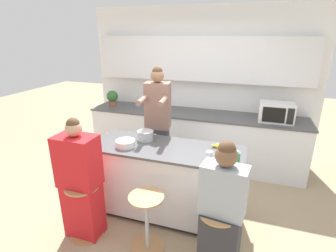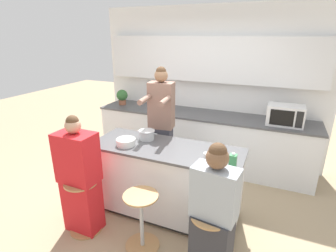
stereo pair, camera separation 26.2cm
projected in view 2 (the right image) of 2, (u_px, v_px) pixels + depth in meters
name	position (u px, v px, depth m)	size (l,w,h in m)	color
ground_plane	(166.00, 212.00, 3.48)	(16.00, 16.00, 0.00)	tan
wall_back	(209.00, 76.00, 4.58)	(4.02, 0.22, 2.70)	white
back_counter	(201.00, 139.00, 4.64)	(3.73, 0.70, 0.94)	silver
kitchen_island	(166.00, 180.00, 3.33)	(1.87, 0.72, 0.94)	black
bar_stool_leftmost	(83.00, 204.00, 3.05)	(0.38, 0.38, 0.66)	tan
bar_stool_center	(142.00, 219.00, 2.81)	(0.38, 0.38, 0.66)	tan
bar_stool_rightmost	(209.00, 241.00, 2.50)	(0.38, 0.38, 0.66)	tan
person_cooking	(161.00, 130.00, 3.77)	(0.42, 0.62, 1.83)	#383842
person_wrapped_blanket	(80.00, 179.00, 2.98)	(0.44, 0.29, 1.43)	red
person_seated_near	(213.00, 218.00, 2.41)	(0.43, 0.31, 1.38)	#333338
cooking_pot	(147.00, 135.00, 3.39)	(0.30, 0.21, 0.12)	#B7BABC
fruit_bowl	(126.00, 142.00, 3.22)	(0.23, 0.23, 0.08)	white
coffee_cup_near	(207.00, 157.00, 2.84)	(0.10, 0.07, 0.08)	white
banana_bunch	(217.00, 147.00, 3.12)	(0.14, 0.10, 0.05)	yellow
juice_carton	(233.00, 162.00, 2.64)	(0.07, 0.07, 0.17)	#38844C
microwave	(285.00, 115.00, 3.90)	(0.52, 0.34, 0.30)	white
potted_plant	(122.00, 96.00, 5.03)	(0.21, 0.21, 0.29)	#93563D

